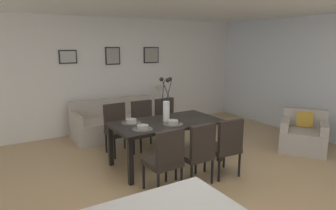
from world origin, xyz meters
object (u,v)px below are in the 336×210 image
(bowl_near_right, at_px, (131,121))
(framed_picture_center, at_px, (113,56))
(dining_chair_near_right, at_px, (118,126))
(framed_picture_left, at_px, (68,57))
(sofa, at_px, (116,123))
(side_table, at_px, (159,117))
(dining_table, at_px, (166,126))
(dining_chair_near_left, at_px, (165,158))
(dining_chair_far_left, at_px, (198,151))
(framed_picture_right, at_px, (151,55))
(centerpiece_vase, at_px, (166,105))
(dining_chair_mid_left, at_px, (226,145))
(armchair, at_px, (303,135))
(bowl_far_left, at_px, (173,122))
(dining_chair_mid_right, at_px, (167,119))
(dining_chair_far_right, at_px, (144,122))
(bowl_near_left, at_px, (143,127))
(table_lamp, at_px, (159,92))

(bowl_near_right, height_order, framed_picture_center, framed_picture_center)
(dining_chair_near_right, xyz_separation_m, framed_picture_left, (-0.48, 1.51, 1.23))
(sofa, distance_m, side_table, 1.12)
(dining_chair_near_right, bearing_deg, dining_table, -59.91)
(dining_chair_near_left, bearing_deg, framed_picture_left, 98.15)
(dining_chair_far_left, relative_size, framed_picture_right, 2.26)
(centerpiece_vase, relative_size, framed_picture_right, 1.80)
(dining_chair_mid_left, height_order, sofa, dining_chair_mid_left)
(dining_chair_far_left, relative_size, framed_picture_center, 2.30)
(dining_table, relative_size, sofa, 0.96)
(bowl_near_right, xyz_separation_m, armchair, (3.15, -0.99, -0.49))
(dining_table, relative_size, framed_picture_left, 4.84)
(bowl_far_left, bearing_deg, framed_picture_center, 90.00)
(dining_chair_mid_left, bearing_deg, dining_chair_mid_right, 89.13)
(framed_picture_right, bearing_deg, dining_chair_mid_left, -98.32)
(dining_chair_far_right, relative_size, framed_picture_center, 2.30)
(dining_chair_mid_left, relative_size, sofa, 0.49)
(bowl_near_left, bearing_deg, centerpiece_vase, 21.37)
(centerpiece_vase, relative_size, table_lamp, 1.44)
(table_lamp, distance_m, armchair, 3.24)
(dining_chair_near_right, distance_m, dining_chair_far_left, 1.85)
(side_table, xyz_separation_m, framed_picture_right, (0.05, 0.47, 1.48))
(dining_chair_near_left, bearing_deg, bowl_near_right, 90.62)
(dining_chair_far_left, distance_m, side_table, 2.99)
(armchair, xyz_separation_m, framed_picture_left, (-3.61, 3.19, 1.45))
(sofa, xyz_separation_m, table_lamp, (1.12, 0.05, 0.61))
(sofa, distance_m, table_lamp, 1.27)
(dining_table, xyz_separation_m, dining_chair_near_right, (-0.52, 0.90, -0.15))
(dining_chair_mid_left, bearing_deg, table_lamp, 81.30)
(dining_chair_near_left, relative_size, dining_chair_near_right, 1.00)
(framed_picture_left, bearing_deg, bowl_near_right, -78.25)
(dining_chair_far_right, bearing_deg, bowl_far_left, -91.43)
(bowl_near_left, bearing_deg, dining_chair_mid_right, 45.19)
(dining_chair_far_right, bearing_deg, side_table, 48.52)
(dining_chair_near_right, height_order, framed_picture_left, framed_picture_left)
(bowl_far_left, distance_m, table_lamp, 2.35)
(dining_chair_mid_left, distance_m, bowl_far_left, 0.90)
(dining_chair_near_left, relative_size, side_table, 1.77)
(dining_chair_near_right, bearing_deg, sofa, 70.45)
(dining_table, relative_size, framed_picture_center, 4.51)
(framed_picture_center, bearing_deg, framed_picture_right, -0.00)
(dining_chair_near_left, height_order, side_table, dining_chair_near_left)
(dining_table, relative_size, bowl_near_left, 10.59)
(centerpiece_vase, bearing_deg, dining_chair_near_right, 120.17)
(dining_chair_near_left, xyz_separation_m, bowl_far_left, (0.53, 0.66, 0.27))
(bowl_near_right, bearing_deg, table_lamp, 49.30)
(bowl_far_left, xyz_separation_m, side_table, (0.95, 2.15, -0.52))
(dining_chair_near_left, bearing_deg, side_table, 62.27)
(dining_chair_near_left, height_order, centerpiece_vase, centerpiece_vase)
(dining_chair_mid_right, height_order, framed_picture_right, framed_picture_right)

